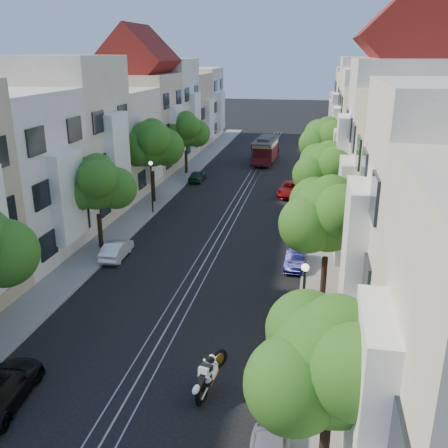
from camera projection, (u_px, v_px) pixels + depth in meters
The scene contains 24 objects.
ground at pixel (241, 197), 44.84m from camera, with size 200.00×200.00×0.00m, color black.
sidewalk_east at pixel (323, 201), 43.55m from camera, with size 2.50×80.00×0.12m, color gray.
sidewalk_west at pixel (164, 193), 46.09m from camera, with size 2.50×80.00×0.12m, color gray.
rail_left at pixel (235, 197), 44.93m from camera, with size 0.06×80.00×0.02m, color gray.
rail_slot at pixel (241, 197), 44.84m from camera, with size 0.06×80.00×0.02m, color gray.
rail_right at pixel (247, 197), 44.74m from camera, with size 0.06×80.00×0.02m, color gray.
lane_line at pixel (241, 197), 44.84m from camera, with size 0.08×80.00×0.01m, color tan.
townhouses_east at pixel (384, 144), 40.99m from camera, with size 7.75×72.00×12.00m.
townhouses_west at pixel (112, 137), 45.19m from camera, with size 7.75×72.00×11.76m.
tree_e_a at pixel (333, 366), 13.31m from camera, with size 4.72×3.87×6.27m.
tree_e_b at pixel (329, 217), 24.35m from camera, with size 4.93×4.08×6.68m.
tree_e_c at pixel (327, 170), 34.61m from camera, with size 4.84×3.99×6.52m.
tree_e_d at pixel (327, 140), 44.74m from camera, with size 5.01×4.16×6.85m.
tree_w_b at pixel (97, 184), 31.63m from camera, with size 4.72×3.87×6.27m.
tree_w_c at pixel (152, 144), 41.63m from camera, with size 5.13×4.28×7.09m.
tree_w_d at pixel (186, 131), 52.00m from camera, with size 4.84×3.99×6.52m.
lamp_east at pixel (304, 296), 20.51m from camera, with size 0.32×0.32×4.16m.
lamp_west at pixel (151, 179), 39.45m from camera, with size 0.32×0.32×4.16m.
sportbike_rider at pixel (209, 373), 18.82m from camera, with size 0.91×2.25×1.61m.
cable_car at pixel (266, 149), 58.39m from camera, with size 2.75×7.46×2.82m.
parked_car_e_mid at pixel (296, 258), 30.15m from camera, with size 1.13×3.25×1.07m, color #0D0F43.
parked_car_e_far at pixel (292, 189), 45.16m from camera, with size 2.04×4.43×1.23m, color maroon.
parked_car_w_mid at pixel (117, 250), 31.46m from camera, with size 1.17×3.36×1.11m, color white.
parked_car_w_far at pixel (197, 176), 50.22m from camera, with size 1.29×3.20×1.09m, color #153421.
Camera 1 is at (6.50, -14.71, 12.33)m, focal length 40.00 mm.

